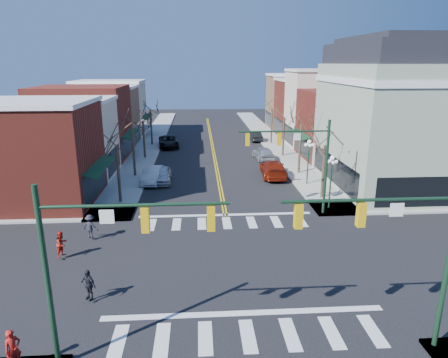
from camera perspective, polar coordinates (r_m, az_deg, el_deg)
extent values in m
plane|color=black|center=(23.28, 1.53, -12.15)|extent=(160.00, 160.00, 0.00)
cube|color=#9E9B93|center=(42.41, -12.84, 0.80)|extent=(3.50, 70.00, 0.15)
cube|color=#9E9B93|center=(43.20, 10.72, 1.21)|extent=(3.50, 70.00, 0.15)
cube|color=maroon|center=(35.59, -26.08, 3.12)|extent=(10.00, 8.50, 8.00)
cube|color=beige|center=(42.76, -22.26, 5.18)|extent=(10.00, 7.00, 7.50)
cube|color=maroon|center=(50.24, -19.53, 7.52)|extent=(10.00, 9.00, 8.50)
cube|color=#9D7557|center=(58.20, -17.37, 8.44)|extent=(10.00, 7.50, 7.80)
cube|color=beige|center=(65.68, -15.85, 9.55)|extent=(10.00, 8.00, 8.20)
cube|color=maroon|center=(49.83, 16.94, 7.39)|extent=(10.00, 8.50, 8.00)
cube|color=beige|center=(56.97, 14.32, 9.63)|extent=(10.00, 7.00, 10.00)
cube|color=maroon|center=(64.18, 12.23, 9.78)|extent=(10.00, 8.00, 8.50)
cube|color=#9D7557|center=(71.85, 10.51, 10.73)|extent=(10.00, 8.00, 9.00)
cube|color=#939E89|center=(39.86, 24.05, 6.81)|extent=(12.00, 14.00, 11.00)
cube|color=white|center=(39.49, 24.75, 12.68)|extent=(12.25, 14.25, 0.50)
cube|color=black|center=(39.47, 25.15, 15.99)|extent=(11.40, 13.40, 1.80)
cube|color=black|center=(39.51, 25.35, 17.57)|extent=(9.80, 11.80, 0.60)
cylinder|color=#14331E|center=(15.94, -23.91, -13.20)|extent=(0.20, 0.20, 7.20)
cylinder|color=#14331E|center=(13.98, -12.63, -3.67)|extent=(6.50, 0.12, 0.12)
cube|color=gold|center=(14.12, -11.18, -5.76)|extent=(0.28, 0.28, 0.90)
cube|color=gold|center=(14.00, -1.87, -5.63)|extent=(0.28, 0.28, 0.90)
cylinder|color=#14331E|center=(17.66, 29.28, -11.01)|extent=(0.20, 0.20, 7.20)
cylinder|color=#14331E|center=(15.09, 20.32, -2.82)|extent=(6.50, 0.12, 0.12)
cube|color=gold|center=(15.14, 18.99, -4.84)|extent=(0.28, 0.28, 0.90)
cube|color=gold|center=(14.43, 10.58, -5.24)|extent=(0.28, 0.28, 0.90)
cylinder|color=#14331E|center=(30.25, 14.38, 1.44)|extent=(0.20, 0.20, 7.20)
cylinder|color=#14331E|center=(28.83, 8.57, 6.75)|extent=(6.50, 0.12, 0.12)
cube|color=gold|center=(28.86, 7.89, 5.67)|extent=(0.28, 0.28, 0.90)
cube|color=gold|center=(28.49, 3.38, 5.66)|extent=(0.28, 0.28, 0.90)
cylinder|color=#14331E|center=(31.93, 14.95, -0.82)|extent=(0.12, 0.12, 4.00)
sphere|color=white|center=(31.39, 15.23, 2.94)|extent=(0.36, 0.36, 0.36)
cylinder|color=#14331E|center=(37.91, 11.90, 2.05)|extent=(0.12, 0.12, 4.00)
sphere|color=white|center=(37.46, 12.09, 5.24)|extent=(0.36, 0.36, 0.36)
cylinder|color=#382B21|center=(33.20, -14.82, 0.52)|extent=(0.24, 0.24, 4.76)
cylinder|color=#382B21|center=(40.82, -12.78, 3.75)|extent=(0.24, 0.24, 5.04)
cylinder|color=#382B21|center=(48.63, -11.36, 5.51)|extent=(0.24, 0.24, 4.55)
cylinder|color=#382B21|center=(56.43, -10.35, 7.19)|extent=(0.24, 0.24, 4.90)
cylinder|color=#382B21|center=(34.19, 14.01, 0.91)|extent=(0.24, 0.24, 4.62)
cylinder|color=#382B21|center=(41.60, 10.77, 4.20)|extent=(0.24, 0.24, 5.18)
cylinder|color=#382B21|center=(49.27, 8.48, 5.95)|extent=(0.24, 0.24, 4.83)
cylinder|color=#382B21|center=(57.00, 6.82, 7.47)|extent=(0.24, 0.24, 4.97)
imported|color=silver|center=(38.72, -8.89, 0.58)|extent=(1.88, 4.41, 1.48)
imported|color=silver|center=(38.80, -10.20, 0.57)|extent=(2.00, 4.71, 1.51)
imported|color=black|center=(55.12, -7.92, 5.33)|extent=(3.17, 5.85, 1.56)
imported|color=maroon|center=(40.47, 7.06, 1.47)|extent=(2.68, 5.88, 1.67)
imported|color=silver|center=(47.56, 5.61, 3.70)|extent=(2.39, 4.87, 1.60)
imported|color=black|center=(59.21, 4.44, 6.10)|extent=(1.79, 4.30, 1.38)
imported|color=#AD1612|center=(17.72, -27.92, -20.73)|extent=(0.67, 0.69, 1.60)
imported|color=red|center=(25.36, -22.17, -8.59)|extent=(0.85, 0.94, 1.57)
imported|color=black|center=(20.68, -18.81, -14.08)|extent=(0.96, 0.82, 1.55)
imported|color=#22212A|center=(27.30, -18.57, -6.43)|extent=(1.14, 0.84, 1.58)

